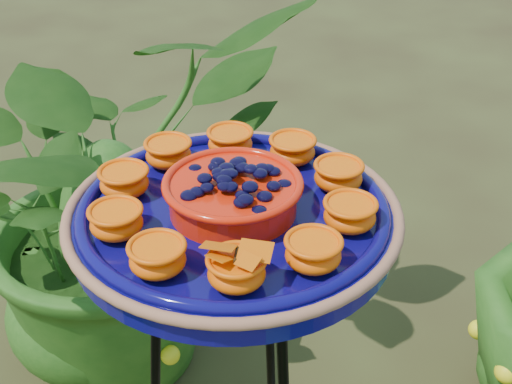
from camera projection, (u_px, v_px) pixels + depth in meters
feeder_dish at (233, 211)px, 0.95m from camera, size 0.52×0.52×0.10m
shrub_back_left at (111, 193)px, 1.74m from camera, size 1.13×1.16×0.98m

